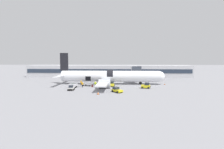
{
  "coord_description": "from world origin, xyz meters",
  "views": [
    {
      "loc": [
        6.05,
        -49.81,
        7.97
      ],
      "look_at": [
        3.07,
        6.34,
        3.35
      ],
      "focal_mm": 28.0,
      "sensor_mm": 36.0,
      "label": 1
    }
  ],
  "objects_px": {
    "ground_crew_loader_b": "(95,84)",
    "baggage_tug_rear": "(117,90)",
    "baggage_tug_lead": "(146,86)",
    "baggage_cart_queued": "(73,86)",
    "baggage_cart_loading": "(88,84)",
    "ground_crew_supervisor": "(81,83)",
    "ground_crew_loader_a": "(99,84)",
    "ground_crew_driver": "(82,84)",
    "suitcase_on_tarmac_upright": "(92,86)",
    "airplane": "(109,77)",
    "baggage_tug_mid": "(71,88)",
    "baggage_tug_spare": "(112,84)"
  },
  "relations": [
    {
      "from": "ground_crew_loader_b",
      "to": "baggage_tug_rear",
      "type": "bearing_deg",
      "value": -50.71
    },
    {
      "from": "baggage_tug_lead",
      "to": "baggage_cart_queued",
      "type": "xyz_separation_m",
      "value": [
        -20.98,
        0.24,
        -0.14
      ]
    },
    {
      "from": "baggage_cart_loading",
      "to": "ground_crew_supervisor",
      "type": "xyz_separation_m",
      "value": [
        -2.46,
        1.22,
        0.32
      ]
    },
    {
      "from": "ground_crew_loader_a",
      "to": "ground_crew_driver",
      "type": "height_order",
      "value": "ground_crew_loader_a"
    },
    {
      "from": "suitcase_on_tarmac_upright",
      "to": "airplane",
      "type": "bearing_deg",
      "value": 56.5
    },
    {
      "from": "baggage_cart_loading",
      "to": "ground_crew_driver",
      "type": "xyz_separation_m",
      "value": [
        -1.18,
        -2.56,
        0.31
      ]
    },
    {
      "from": "baggage_tug_mid",
      "to": "ground_crew_supervisor",
      "type": "distance_m",
      "value": 9.45
    },
    {
      "from": "baggage_tug_rear",
      "to": "ground_crew_loader_a",
      "type": "height_order",
      "value": "ground_crew_loader_a"
    },
    {
      "from": "baggage_tug_rear",
      "to": "suitcase_on_tarmac_upright",
      "type": "height_order",
      "value": "baggage_tug_rear"
    },
    {
      "from": "baggage_tug_mid",
      "to": "suitcase_on_tarmac_upright",
      "type": "height_order",
      "value": "baggage_tug_mid"
    },
    {
      "from": "baggage_tug_mid",
      "to": "suitcase_on_tarmac_upright",
      "type": "distance_m",
      "value": 7.48
    },
    {
      "from": "baggage_tug_rear",
      "to": "ground_crew_loader_a",
      "type": "relative_size",
      "value": 1.91
    },
    {
      "from": "baggage_tug_rear",
      "to": "baggage_cart_loading",
      "type": "bearing_deg",
      "value": 131.6
    },
    {
      "from": "baggage_tug_lead",
      "to": "baggage_cart_queued",
      "type": "bearing_deg",
      "value": 179.34
    },
    {
      "from": "baggage_tug_spare",
      "to": "baggage_tug_lead",
      "type": "bearing_deg",
      "value": -18.95
    },
    {
      "from": "baggage_cart_loading",
      "to": "ground_crew_loader_a",
      "type": "distance_m",
      "value": 3.7
    },
    {
      "from": "ground_crew_loader_a",
      "to": "ground_crew_driver",
      "type": "xyz_separation_m",
      "value": [
        -4.7,
        -1.46,
        -0.05
      ]
    },
    {
      "from": "baggage_tug_mid",
      "to": "ground_crew_loader_a",
      "type": "height_order",
      "value": "ground_crew_loader_a"
    },
    {
      "from": "baggage_tug_mid",
      "to": "baggage_tug_spare",
      "type": "bearing_deg",
      "value": 37.3
    },
    {
      "from": "baggage_cart_loading",
      "to": "ground_crew_supervisor",
      "type": "height_order",
      "value": "ground_crew_supervisor"
    },
    {
      "from": "baggage_cart_loading",
      "to": "ground_crew_loader_b",
      "type": "xyz_separation_m",
      "value": [
        2.72,
        -2.43,
        0.4
      ]
    },
    {
      "from": "baggage_tug_lead",
      "to": "baggage_cart_loading",
      "type": "height_order",
      "value": "baggage_tug_lead"
    },
    {
      "from": "baggage_tug_lead",
      "to": "ground_crew_supervisor",
      "type": "height_order",
      "value": "baggage_tug_lead"
    },
    {
      "from": "baggage_tug_rear",
      "to": "baggage_cart_queued",
      "type": "height_order",
      "value": "baggage_tug_rear"
    },
    {
      "from": "airplane",
      "to": "baggage_cart_loading",
      "type": "xyz_separation_m",
      "value": [
        -6.18,
        -4.23,
        -2.03
      ]
    },
    {
      "from": "baggage_tug_rear",
      "to": "baggage_tug_lead",
      "type": "bearing_deg",
      "value": 39.13
    },
    {
      "from": "ground_crew_loader_a",
      "to": "ground_crew_loader_b",
      "type": "relative_size",
      "value": 0.96
    },
    {
      "from": "ground_crew_loader_b",
      "to": "ground_crew_driver",
      "type": "xyz_separation_m",
      "value": [
        -3.89,
        -0.12,
        -0.08
      ]
    },
    {
      "from": "ground_crew_loader_b",
      "to": "airplane",
      "type": "bearing_deg",
      "value": 62.54
    },
    {
      "from": "airplane",
      "to": "baggage_cart_loading",
      "type": "distance_m",
      "value": 7.76
    },
    {
      "from": "baggage_tug_rear",
      "to": "baggage_tug_spare",
      "type": "bearing_deg",
      "value": 100.53
    },
    {
      "from": "baggage_tug_spare",
      "to": "baggage_cart_queued",
      "type": "bearing_deg",
      "value": -163.77
    },
    {
      "from": "baggage_tug_lead",
      "to": "ground_crew_supervisor",
      "type": "distance_m",
      "value": 20.48
    },
    {
      "from": "airplane",
      "to": "ground_crew_driver",
      "type": "distance_m",
      "value": 10.16
    },
    {
      "from": "baggage_cart_queued",
      "to": "ground_crew_loader_b",
      "type": "distance_m",
      "value": 6.41
    },
    {
      "from": "baggage_tug_mid",
      "to": "ground_crew_supervisor",
      "type": "relative_size",
      "value": 1.55
    },
    {
      "from": "airplane",
      "to": "suitcase_on_tarmac_upright",
      "type": "height_order",
      "value": "airplane"
    },
    {
      "from": "ground_crew_loader_b",
      "to": "ground_crew_supervisor",
      "type": "height_order",
      "value": "ground_crew_loader_b"
    },
    {
      "from": "baggage_cart_loading",
      "to": "ground_crew_driver",
      "type": "relative_size",
      "value": 2.56
    },
    {
      "from": "baggage_tug_spare",
      "to": "ground_crew_supervisor",
      "type": "bearing_deg",
      "value": 170.8
    },
    {
      "from": "airplane",
      "to": "ground_crew_loader_b",
      "type": "bearing_deg",
      "value": -117.46
    },
    {
      "from": "baggage_tug_mid",
      "to": "ground_crew_loader_a",
      "type": "distance_m",
      "value": 9.6
    },
    {
      "from": "baggage_tug_rear",
      "to": "ground_crew_loader_a",
      "type": "bearing_deg",
      "value": 121.58
    },
    {
      "from": "baggage_tug_spare",
      "to": "ground_crew_supervisor",
      "type": "distance_m",
      "value": 9.97
    },
    {
      "from": "baggage_tug_mid",
      "to": "baggage_cart_queued",
      "type": "bearing_deg",
      "value": 98.31
    },
    {
      "from": "baggage_cart_queued",
      "to": "ground_crew_loader_b",
      "type": "xyz_separation_m",
      "value": [
        6.3,
        1.13,
        0.35
      ]
    },
    {
      "from": "ground_crew_loader_b",
      "to": "suitcase_on_tarmac_upright",
      "type": "relative_size",
      "value": 2.08
    },
    {
      "from": "airplane",
      "to": "ground_crew_loader_a",
      "type": "relative_size",
      "value": 21.16
    },
    {
      "from": "baggage_cart_loading",
      "to": "ground_crew_loader_a",
      "type": "relative_size",
      "value": 2.42
    },
    {
      "from": "baggage_cart_loading",
      "to": "baggage_tug_mid",
      "type": "bearing_deg",
      "value": -109.48
    }
  ]
}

